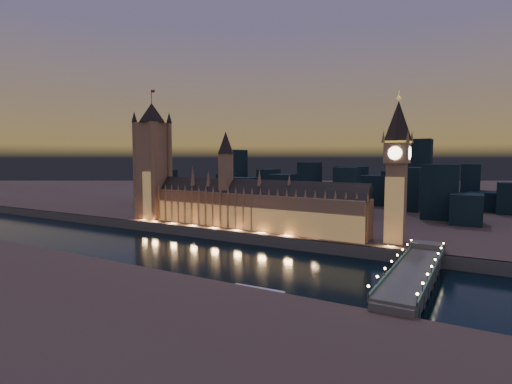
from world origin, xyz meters
The scene contains 9 objects.
ground_plane centered at (0.00, 0.00, 0.00)m, with size 2000.00×2000.00×0.00m, color black.
north_bank centered at (0.00, 520.00, 4.00)m, with size 2000.00×960.00×8.00m, color #50362D.
embankment_wall centered at (0.00, 41.00, 4.00)m, with size 2000.00×2.50×8.00m, color #545846.
palace_of_westminster centered at (-8.83, 61.74, 26.37)m, with size 202.00×29.53×78.00m.
victoria_tower centered at (-110.00, 61.92, 66.85)m, with size 31.68×31.68×118.71m.
elizabeth_tower centered at (108.00, 61.92, 63.45)m, with size 18.00×18.00×99.84m.
westminster_bridge centered at (130.53, -3.45, 5.99)m, with size 18.64×113.00×15.90m.
river_boat centered at (70.53, -57.69, 1.56)m, with size 48.72×13.02×4.50m.
city_backdrop centered at (35.47, 246.49, 30.01)m, with size 465.95×215.63×78.77m.
Camera 1 is at (159.32, -211.42, 64.15)m, focal length 28.00 mm.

